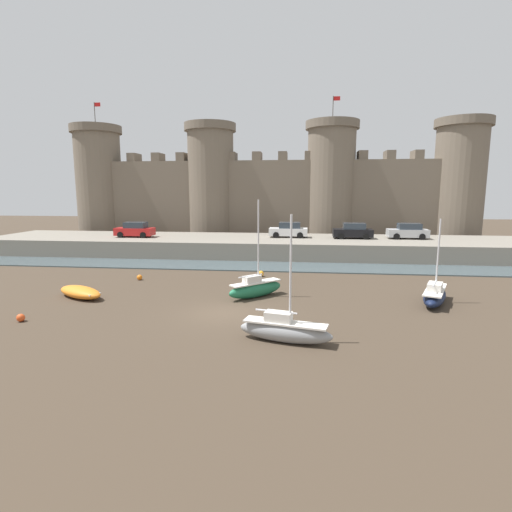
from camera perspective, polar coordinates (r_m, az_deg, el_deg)
name	(u,v)px	position (r m, az deg, el deg)	size (l,w,h in m)	color
ground_plane	(224,313)	(22.59, -4.58, -8.12)	(160.00, 160.00, 0.00)	#423528
water_channel	(254,266)	(35.87, -0.34, -1.46)	(80.00, 4.50, 0.10)	#47565B
quay_road	(262,246)	(42.85, 0.82, 1.44)	(59.06, 10.00, 1.77)	gray
castle	(270,190)	(52.99, 1.99, 9.44)	(53.77, 6.70, 18.37)	#706354
rowboat_midflat_right	(80,292)	(27.87, -23.80, -4.71)	(3.99, 3.03, 0.73)	orange
sailboat_foreground_right	(435,295)	(26.45, 24.17, -5.09)	(2.80, 4.49, 5.13)	#141E3D
sailboat_midflat_centre	(256,288)	(25.60, -0.07, -4.57)	(3.57, 3.47, 6.22)	#1E6B47
sailboat_foreground_centre	(285,330)	(18.31, 4.11, -10.46)	(4.41, 1.92, 5.76)	gray
mooring_buoy_near_channel	(140,277)	(31.80, -16.30, -2.95)	(0.41, 0.41, 0.41)	orange
mooring_buoy_near_shore	(21,318)	(24.37, -30.57, -7.61)	(0.41, 0.41, 0.41)	#E04C1E
mooring_buoy_mid_mud	(261,274)	(31.78, 0.71, -2.53)	(0.46, 0.46, 0.46)	orange
car_quay_east	(353,231)	(43.29, 13.69, 3.47)	(4.10, 1.89, 1.62)	black
car_quay_west	(408,231)	(44.73, 20.88, 3.31)	(4.10, 1.89, 1.62)	#B2B5B7
car_quay_centre_east	(135,230)	(45.33, -16.90, 3.59)	(4.10, 1.89, 1.62)	red
car_quay_centre_west	(289,230)	(43.29, 4.69, 3.71)	(4.10, 1.89, 1.62)	silver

